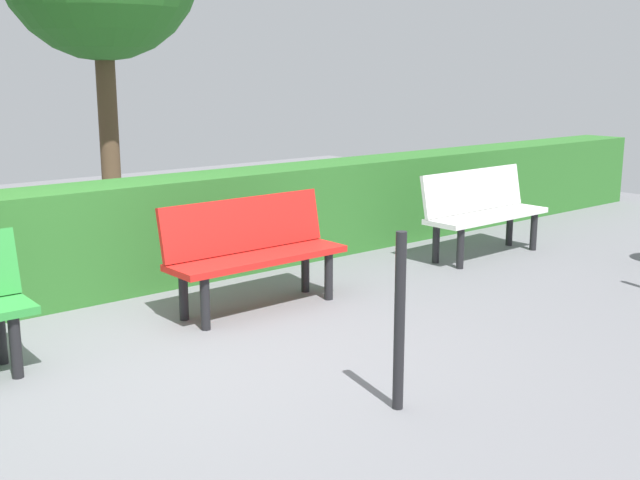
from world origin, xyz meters
TOP-DOWN VIEW (x-y plane):
  - ground_plane at (0.00, 0.00)m, footprint 17.72×17.72m
  - bench_white at (-3.84, -0.61)m, footprint 1.50×0.49m
  - bench_red at (-1.05, -0.62)m, footprint 1.48×0.48m
  - hedge_row at (-1.17, -1.75)m, footprint 13.72×0.60m
  - railing_post_mid at (-0.58, 1.44)m, footprint 0.06×0.06m

SIDE VIEW (x-z plane):
  - ground_plane at x=0.00m, z-range 0.00..0.00m
  - hedge_row at x=-1.17m, z-range 0.00..0.91m
  - bench_red at x=-1.05m, z-range 0.05..0.91m
  - bench_white at x=-3.84m, z-range 0.05..0.91m
  - railing_post_mid at x=-0.58m, z-range 0.00..1.00m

